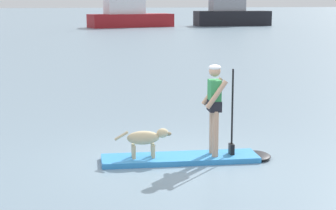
{
  "coord_description": "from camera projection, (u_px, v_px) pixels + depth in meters",
  "views": [
    {
      "loc": [
        -2.61,
        -10.1,
        3.02
      ],
      "look_at": [
        0.0,
        1.0,
        0.9
      ],
      "focal_mm": 61.0,
      "sensor_mm": 36.0,
      "label": 1
    }
  ],
  "objects": [
    {
      "name": "ground_plane",
      "position": [
        180.0,
        161.0,
        10.81
      ],
      "size": [
        400.0,
        400.0,
        0.0
      ],
      "primitive_type": "plane",
      "color": "gray"
    },
    {
      "name": "paddleboard",
      "position": [
        192.0,
        158.0,
        10.83
      ],
      "size": [
        3.3,
        1.01,
        0.1
      ],
      "color": "#338CD8",
      "rests_on": "ground_plane"
    },
    {
      "name": "person_paddler",
      "position": [
        215.0,
        103.0,
        10.69
      ],
      "size": [
        0.63,
        0.51,
        1.73
      ],
      "color": "tan",
      "rests_on": "paddleboard"
    },
    {
      "name": "dog",
      "position": [
        146.0,
        138.0,
        10.63
      ],
      "size": [
        1.07,
        0.28,
        0.55
      ],
      "color": "#CCB78C",
      "rests_on": "paddleboard"
    },
    {
      "name": "moored_boat_far_starboard",
      "position": [
        129.0,
        14.0,
        62.52
      ],
      "size": [
        9.67,
        4.63,
        11.69
      ],
      "color": "maroon",
      "rests_on": "ground_plane"
    },
    {
      "name": "moored_boat_port",
      "position": [
        231.0,
        12.0,
        65.71
      ],
      "size": [
        8.69,
        2.78,
        10.75
      ],
      "color": "black",
      "rests_on": "ground_plane"
    }
  ]
}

